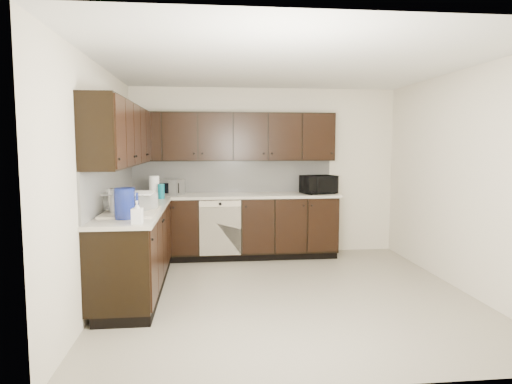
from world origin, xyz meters
TOP-DOWN VIEW (x-y plane):
  - floor at (0.00, 0.00)m, footprint 4.00×4.00m
  - ceiling at (0.00, 0.00)m, footprint 4.00×4.00m
  - wall_back at (0.00, 2.00)m, footprint 4.00×0.02m
  - wall_left at (-2.00, 0.00)m, footprint 0.02×4.00m
  - wall_right at (2.00, 0.00)m, footprint 0.02×4.00m
  - wall_front at (0.00, -2.00)m, footprint 4.00×0.02m
  - lower_cabinets at (-1.01, 1.11)m, footprint 3.00×2.80m
  - countertop at (-1.01, 1.11)m, footprint 3.03×2.83m
  - backsplash at (-1.22, 1.32)m, footprint 3.00×2.80m
  - upper_cabinets at (-1.10, 1.20)m, footprint 3.00×2.80m
  - dishwasher at (-0.70, 1.41)m, footprint 0.58×0.04m
  - sink at (-1.68, -0.01)m, footprint 0.54×0.82m
  - microwave at (0.75, 1.64)m, footprint 0.55×0.45m
  - soap_bottle_a at (-1.51, -0.70)m, footprint 0.10×0.10m
  - soap_bottle_b at (-1.82, -0.11)m, footprint 0.11×0.11m
  - toaster_oven at (-1.41, 1.67)m, footprint 0.43×0.39m
  - storage_bin at (-1.72, 0.15)m, footprint 0.61×0.54m
  - blue_pitcher at (-1.67, -0.38)m, footprint 0.26×0.26m
  - teal_tumbler at (-1.49, 1.25)m, footprint 0.10×0.10m
  - paper_towel_roll at (-1.59, 1.35)m, footprint 0.18×0.18m

SIDE VIEW (x-z plane):
  - floor at x=0.00m, z-range 0.00..0.00m
  - lower_cabinets at x=-1.01m, z-range -0.04..0.86m
  - dishwasher at x=-0.70m, z-range 0.16..0.94m
  - sink at x=-1.68m, z-range 0.67..1.09m
  - countertop at x=-1.01m, z-range 0.90..0.94m
  - storage_bin at x=-1.72m, z-range 0.94..1.13m
  - teal_tumbler at x=-1.49m, z-range 0.94..1.14m
  - soap_bottle_a at x=-1.51m, z-range 0.94..1.15m
  - toaster_oven at x=-1.41m, z-range 0.94..1.16m
  - microwave at x=0.75m, z-range 0.94..1.21m
  - soap_bottle_b at x=-1.82m, z-range 0.94..1.21m
  - paper_towel_roll at x=-1.59m, z-range 0.94..1.24m
  - blue_pitcher at x=-1.67m, z-range 0.94..1.24m
  - backsplash at x=-1.22m, z-range 0.94..1.42m
  - wall_back at x=0.00m, z-range 0.00..2.50m
  - wall_left at x=-2.00m, z-range 0.00..2.50m
  - wall_right at x=2.00m, z-range 0.00..2.50m
  - wall_front at x=0.00m, z-range 0.00..2.50m
  - upper_cabinets at x=-1.10m, z-range 1.42..2.12m
  - ceiling at x=0.00m, z-range 2.50..2.50m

